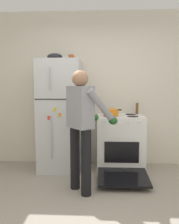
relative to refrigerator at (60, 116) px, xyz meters
The scene contains 9 objects.
ground 1.89m from the refrigerator, 70.98° to the right, with size 8.00×8.00×0.00m, color #9E9384.
kitchen_wall_back 0.79m from the refrigerator, 35.10° to the left, with size 6.00×0.10×2.70m, color silver.
refrigerator is the anchor object (origin of this frame).
stove_range 1.10m from the refrigerator, ahead, with size 0.76×1.23×0.92m.
person_cook 0.97m from the refrigerator, 62.92° to the right, with size 0.68×0.70×1.60m.
red_pot 0.84m from the refrigerator, ahead, with size 0.34×0.24×0.11m.
coffee_mug 0.98m from the refrigerator, 15.40° to the left, with size 0.11×0.08×0.10m.
pepper_mill 1.32m from the refrigerator, ahead, with size 0.05×0.05×0.19m, color brown.
mixing_bowl 0.97m from the refrigerator, behind, with size 0.25×0.25×0.11m, color black.
Camera 1 is at (0.14, -2.32, 1.39)m, focal length 37.81 mm.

